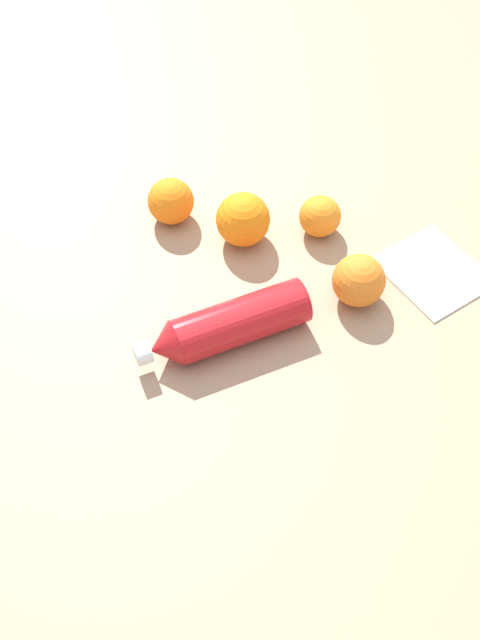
# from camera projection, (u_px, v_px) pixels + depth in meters

# --- Properties ---
(ground_plane) EXTENTS (2.40, 2.40, 0.00)m
(ground_plane) POSITION_uv_depth(u_px,v_px,m) (254.00, 329.00, 1.10)
(ground_plane) COLOR #9E7F60
(water_bottle) EXTENTS (0.25, 0.08, 0.06)m
(water_bottle) POSITION_uv_depth(u_px,v_px,m) (227.00, 325.00, 1.06)
(water_bottle) COLOR red
(water_bottle) RESTS_ON ground_plane
(orange_0) EXTENTS (0.08, 0.08, 0.08)m
(orange_0) POSITION_uv_depth(u_px,v_px,m) (359.00, 280.00, 1.10)
(orange_0) COLOR orange
(orange_0) RESTS_ON ground_plane
(orange_1) EXTENTS (0.08, 0.08, 0.08)m
(orange_1) POSITION_uv_depth(u_px,v_px,m) (243.00, 219.00, 1.17)
(orange_1) COLOR orange
(orange_1) RESTS_ON ground_plane
(orange_2) EXTENTS (0.06, 0.06, 0.06)m
(orange_2) POSITION_uv_depth(u_px,v_px,m) (320.00, 216.00, 1.19)
(orange_2) COLOR orange
(orange_2) RESTS_ON ground_plane
(orange_3) EXTENTS (0.07, 0.07, 0.07)m
(orange_3) POSITION_uv_depth(u_px,v_px,m) (171.00, 201.00, 1.20)
(orange_3) COLOR orange
(orange_3) RESTS_ON ground_plane
(folded_napkin) EXTENTS (0.15, 0.16, 0.01)m
(folded_napkin) POSITION_uv_depth(u_px,v_px,m) (434.00, 271.00, 1.16)
(folded_napkin) COLOR white
(folded_napkin) RESTS_ON ground_plane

